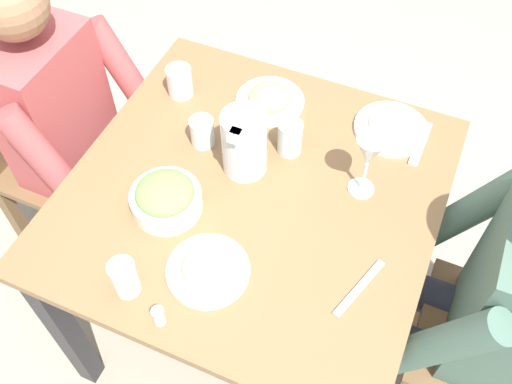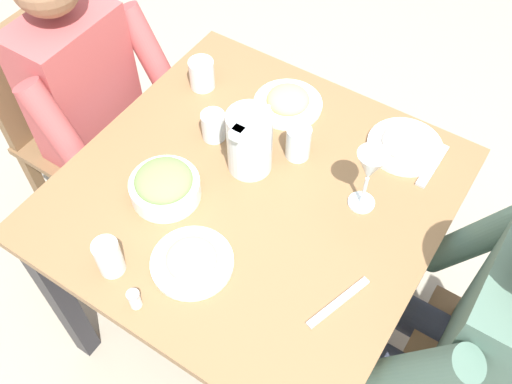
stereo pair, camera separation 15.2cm
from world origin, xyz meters
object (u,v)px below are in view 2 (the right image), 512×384
at_px(water_pitcher, 250,142).
at_px(plate_fries, 288,101).
at_px(chair_far, 71,120).
at_px(salad_bowl, 165,185).
at_px(water_glass_far_right, 213,126).
at_px(salt_shaker, 134,299).
at_px(plate_yoghurt, 406,143).
at_px(water_glass_far_left, 109,257).
at_px(water_glass_by_pitcher, 202,74).
at_px(water_glass_center, 298,142).
at_px(diner_near, 454,327).
at_px(plate_beans, 193,261).
at_px(diner_far, 106,114).
at_px(wine_glass, 370,169).
at_px(dining_table, 253,215).

bearing_deg(water_pitcher, plate_fries, 7.10).
xyz_separation_m(chair_far, salad_bowl, (-0.20, -0.62, 0.29)).
relative_size(water_glass_far_right, salt_shaker, 1.59).
xyz_separation_m(plate_yoghurt, water_glass_far_left, (-0.73, 0.43, 0.03)).
xyz_separation_m(water_pitcher, water_glass_by_pitcher, (0.18, 0.29, -0.05)).
height_order(water_glass_center, salt_shaker, water_glass_center).
distance_m(diner_near, salad_bowl, 0.80).
bearing_deg(plate_fries, plate_beans, -171.40).
xyz_separation_m(chair_far, plate_fries, (0.26, -0.72, 0.27)).
relative_size(diner_near, salad_bowl, 6.53).
bearing_deg(plate_fries, diner_far, 116.58).
xyz_separation_m(diner_far, salt_shaker, (-0.48, -0.55, 0.13)).
distance_m(plate_fries, plate_yoghurt, 0.36).
xyz_separation_m(chair_far, wine_glass, (0.06, -1.06, 0.39)).
xyz_separation_m(salad_bowl, water_glass_center, (0.31, -0.22, 0.01)).
xyz_separation_m(diner_near, water_pitcher, (0.09, 0.65, 0.20)).
distance_m(water_glass_far_right, wine_glass, 0.47).
relative_size(water_glass_by_pitcher, salt_shaker, 1.72).
bearing_deg(water_glass_far_right, salt_shaker, -163.67).
bearing_deg(plate_beans, water_glass_far_right, 28.71).
bearing_deg(water_pitcher, salad_bowl, 148.07).
distance_m(water_pitcher, salad_bowl, 0.25).
relative_size(salad_bowl, water_glass_far_left, 1.77).
height_order(water_glass_far_left, water_glass_by_pitcher, water_glass_far_left).
bearing_deg(water_pitcher, diner_far, 90.60).
xyz_separation_m(plate_yoghurt, water_glass_far_right, (-0.25, 0.47, 0.02)).
bearing_deg(diner_near, water_glass_far_left, 115.58).
distance_m(salad_bowl, water_glass_far_right, 0.24).
xyz_separation_m(water_pitcher, water_glass_center, (0.10, -0.09, -0.05)).
bearing_deg(diner_far, diner_near, -93.92).
xyz_separation_m(wine_glass, salt_shaker, (-0.54, 0.30, -0.11)).
bearing_deg(plate_beans, salad_bowl, 55.12).
relative_size(salad_bowl, plate_fries, 0.90).
relative_size(diner_far, water_glass_far_right, 13.91).
bearing_deg(water_pitcher, dining_table, -141.31).
distance_m(dining_table, wine_glass, 0.39).
relative_size(salad_bowl, salt_shaker, 3.38).
height_order(plate_fries, water_glass_by_pitcher, water_glass_by_pitcher).
height_order(dining_table, water_glass_far_right, water_glass_far_right).
distance_m(salad_bowl, water_glass_center, 0.38).
relative_size(diner_far, salad_bowl, 6.53).
bearing_deg(diner_far, salt_shaker, -131.17).
xyz_separation_m(water_glass_center, wine_glass, (-0.05, -0.22, 0.09)).
xyz_separation_m(diner_near, plate_yoghurt, (0.37, 0.32, 0.12)).
bearing_deg(diner_near, wine_glass, 67.80).
height_order(diner_far, water_glass_far_right, diner_far).
xyz_separation_m(dining_table, plate_yoghurt, (0.35, -0.27, 0.14)).
bearing_deg(wine_glass, water_glass_far_right, 92.18).
height_order(water_pitcher, salad_bowl, water_pitcher).
height_order(salad_bowl, plate_beans, salad_bowl).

